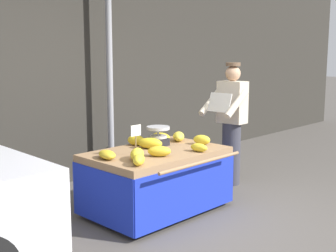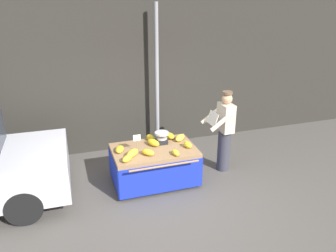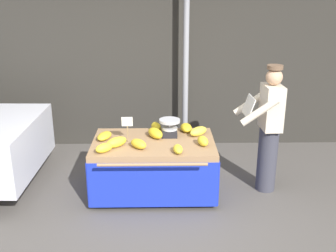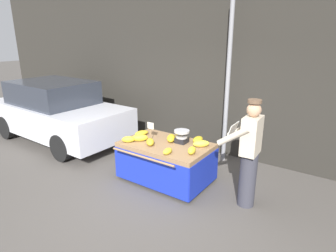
{
  "view_description": "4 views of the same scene",
  "coord_description": "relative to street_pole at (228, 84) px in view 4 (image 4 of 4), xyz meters",
  "views": [
    {
      "loc": [
        -3.61,
        -2.73,
        1.85
      ],
      "look_at": [
        0.06,
        0.84,
        1.01
      ],
      "focal_mm": 47.93,
      "sensor_mm": 36.0,
      "label": 1
    },
    {
      "loc": [
        -1.65,
        -4.76,
        3.55
      ],
      "look_at": [
        0.24,
        1.02,
        1.11
      ],
      "focal_mm": 36.27,
      "sensor_mm": 36.0,
      "label": 2
    },
    {
      "loc": [
        0.01,
        -4.08,
        2.68
      ],
      "look_at": [
        0.1,
        0.96,
        0.91
      ],
      "focal_mm": 43.85,
      "sensor_mm": 36.0,
      "label": 3
    },
    {
      "loc": [
        2.69,
        -3.04,
        2.57
      ],
      "look_at": [
        0.04,
        0.76,
        1.11
      ],
      "focal_mm": 30.39,
      "sensor_mm": 36.0,
      "label": 4
    }
  ],
  "objects": [
    {
      "name": "banana_bunch_3",
      "position": [
        -0.95,
        -1.64,
        -0.87
      ],
      "size": [
        0.31,
        0.3,
        0.13
      ],
      "primitive_type": "ellipsoid",
      "rotation": [
        0.0,
        0.0,
        2.31
      ],
      "color": "yellow",
      "rests_on": "banana_cart"
    },
    {
      "name": "banana_bunch_6",
      "position": [
        -1.14,
        -1.37,
        -0.89
      ],
      "size": [
        0.24,
        0.32,
        0.09
      ],
      "primitive_type": "ellipsoid",
      "rotation": [
        0.0,
        0.0,
        2.83
      ],
      "color": "gold",
      "rests_on": "banana_cart"
    },
    {
      "name": "street_pole",
      "position": [
        0.0,
        0.0,
        0.0
      ],
      "size": [
        0.09,
        0.09,
        3.33
      ],
      "primitive_type": "cylinder",
      "color": "gray",
      "rests_on": "ground"
    },
    {
      "name": "banana_bunch_4",
      "position": [
        -0.47,
        -1.33,
        -0.87
      ],
      "size": [
        0.27,
        0.33,
        0.13
      ],
      "primitive_type": "ellipsoid",
      "rotation": [
        0.0,
        0.0,
        0.47
      ],
      "color": "gold",
      "rests_on": "banana_cart"
    },
    {
      "name": "banana_bunch_7",
      "position": [
        -0.05,
        -1.09,
        -0.88
      ],
      "size": [
        0.18,
        0.28,
        0.11
      ],
      "primitive_type": "ellipsoid",
      "rotation": [
        0.0,
        0.0,
        0.08
      ],
      "color": "gold",
      "rests_on": "banana_cart"
    },
    {
      "name": "parked_car",
      "position": [
        -4.07,
        -1.23,
        -0.92
      ],
      "size": [
        3.94,
        1.82,
        1.51
      ],
      "color": "silver",
      "rests_on": "ground"
    },
    {
      "name": "ground_plane",
      "position": [
        -0.41,
        -2.34,
        -1.67
      ],
      "size": [
        60.0,
        60.0,
        0.0
      ],
      "primitive_type": "plane",
      "color": "#514C47"
    },
    {
      "name": "banana_bunch_2",
      "position": [
        0.11,
        -1.25,
        -0.88
      ],
      "size": [
        0.31,
        0.31,
        0.12
      ],
      "primitive_type": "ellipsoid",
      "rotation": [
        0.0,
        0.0,
        2.34
      ],
      "color": "yellow",
      "rests_on": "banana_cart"
    },
    {
      "name": "weighing_scale",
      "position": [
        -0.28,
        -1.27,
        -0.82
      ],
      "size": [
        0.28,
        0.28,
        0.23
      ],
      "color": "black",
      "rests_on": "banana_cart"
    },
    {
      "name": "banana_bunch_5",
      "position": [
        -1.09,
        -1.81,
        -0.88
      ],
      "size": [
        0.25,
        0.24,
        0.11
      ],
      "primitive_type": "ellipsoid",
      "rotation": [
        0.0,
        0.0,
        2.28
      ],
      "color": "yellow",
      "rests_on": "banana_cart"
    },
    {
      "name": "banana_bunch_1",
      "position": [
        -0.46,
        -1.08,
        -0.87
      ],
      "size": [
        0.19,
        0.26,
        0.12
      ],
      "primitive_type": "ellipsoid",
      "rotation": [
        0.0,
        0.0,
        0.34
      ],
      "color": "gold",
      "rests_on": "banana_cart"
    },
    {
      "name": "vendor_person",
      "position": [
        1.01,
        -1.41,
        -0.79
      ],
      "size": [
        0.59,
        0.53,
        1.71
      ],
      "color": "#383842",
      "rests_on": "ground"
    },
    {
      "name": "banana_bunch_8",
      "position": [
        -0.19,
        -1.84,
        -0.89
      ],
      "size": [
        0.13,
        0.23,
        0.1
      ],
      "primitive_type": "ellipsoid",
      "rotation": [
        0.0,
        0.0,
        0.08
      ],
      "color": "yellow",
      "rests_on": "banana_cart"
    },
    {
      "name": "back_wall",
      "position": [
        -0.41,
        0.42,
        0.52
      ],
      "size": [
        16.0,
        0.24,
        4.36
      ],
      "primitive_type": "cube",
      "color": "#2D2B26",
      "rests_on": "ground"
    },
    {
      "name": "banana_cart",
      "position": [
        -0.49,
        -1.46,
        -1.14
      ],
      "size": [
        1.61,
        1.22,
        0.73
      ],
      "color": "#93704C",
      "rests_on": "ground"
    },
    {
      "name": "banana_bunch_0",
      "position": [
        -0.68,
        -1.69,
        -0.88
      ],
      "size": [
        0.27,
        0.28,
        0.12
      ],
      "primitive_type": "ellipsoid",
      "rotation": [
        0.0,
        0.0,
        0.71
      ],
      "color": "gold",
      "rests_on": "banana_cart"
    },
    {
      "name": "banana_bunch_9",
      "position": [
        0.13,
        -1.61,
        -0.87
      ],
      "size": [
        0.17,
        0.24,
        0.12
      ],
      "primitive_type": "ellipsoid",
      "rotation": [
        0.0,
        0.0,
        0.25
      ],
      "color": "yellow",
      "rests_on": "banana_cart"
    },
    {
      "name": "price_sign",
      "position": [
        -0.83,
        -1.48,
        -0.69
      ],
      "size": [
        0.14,
        0.01,
        0.34
      ],
      "color": "#997A51",
      "rests_on": "banana_cart"
    }
  ]
}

